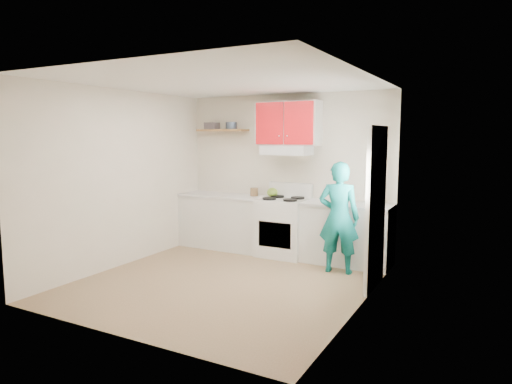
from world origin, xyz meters
The scene contains 21 objects.
floor centered at (0.00, 0.00, 0.00)m, with size 3.80×3.80×0.00m, color brown.
ceiling centered at (0.00, 0.00, 2.60)m, with size 3.60×3.80×0.04m, color white.
back_wall centered at (0.00, 1.90, 1.30)m, with size 3.60×0.04×2.60m, color beige.
front_wall centered at (0.00, -1.90, 1.30)m, with size 3.60×0.04×2.60m, color beige.
left_wall centered at (-1.80, 0.00, 1.30)m, with size 0.04×3.80×2.60m, color beige.
right_wall centered at (1.80, 0.00, 1.30)m, with size 0.04×3.80×2.60m, color beige.
door centered at (1.78, 0.70, 1.02)m, with size 0.05×0.85×2.05m, color white.
door_glass centered at (1.75, 0.70, 1.45)m, with size 0.01×0.55×0.95m, color white.
counter_left centered at (-1.04, 1.60, 0.45)m, with size 1.52×0.60×0.90m, color silver.
counter_right centered at (1.14, 1.60, 0.45)m, with size 1.32×0.60×0.90m, color silver.
stove centered at (0.10, 1.57, 0.46)m, with size 0.76×0.65×0.92m, color white.
range_hood centered at (0.10, 1.68, 1.70)m, with size 0.76×0.44×0.15m, color silver.
upper_cabinets centered at (0.10, 1.73, 2.12)m, with size 1.02×0.33×0.70m, color red.
shelf centered at (-1.15, 1.75, 2.02)m, with size 0.90×0.30×0.04m, color brown.
books centered at (-1.36, 1.73, 2.10)m, with size 0.23×0.16×0.12m, color #484045.
tin centered at (-0.95, 1.71, 2.10)m, with size 0.19×0.19×0.12m, color #333D4C.
kettle centered at (-0.17, 1.72, 1.00)m, with size 0.18×0.18×0.15m, color #597420.
crock centered at (-0.50, 1.69, 0.98)m, with size 0.13×0.13×0.16m, color brown.
cutting_board centered at (0.76, 1.54, 0.91)m, with size 0.28×0.21×0.02m, color olive.
silicone_mat centered at (1.56, 1.55, 0.90)m, with size 0.30×0.25×0.01m, color #B41215.
person centered at (1.17, 1.11, 0.79)m, with size 0.57×0.38×1.58m, color #0B6864.
Camera 1 is at (3.11, -4.97, 1.93)m, focal length 31.96 mm.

